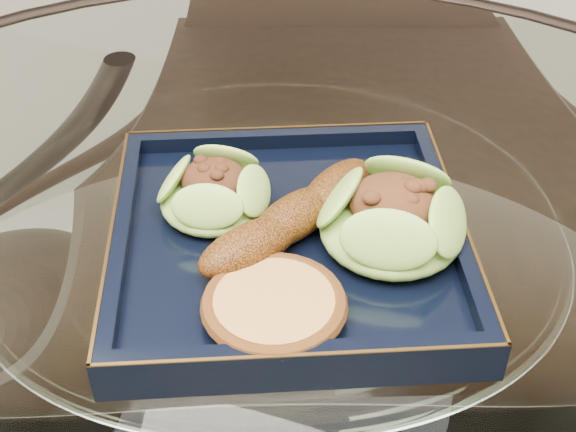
% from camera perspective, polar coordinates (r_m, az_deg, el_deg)
% --- Properties ---
extents(dining_table, '(1.13, 1.13, 0.77)m').
position_cam_1_polar(dining_table, '(0.74, -0.94, -13.33)').
color(dining_table, white).
rests_on(dining_table, ground).
extents(dining_chair, '(0.50, 0.50, 0.91)m').
position_cam_1_polar(dining_chair, '(1.15, 3.13, 2.65)').
color(dining_chair, black).
rests_on(dining_chair, ground).
extents(navy_plate, '(0.35, 0.35, 0.02)m').
position_cam_1_polar(navy_plate, '(0.63, -0.00, -2.14)').
color(navy_plate, black).
rests_on(navy_plate, dining_table).
extents(lettuce_wrap_left, '(0.11, 0.11, 0.03)m').
position_cam_1_polar(lettuce_wrap_left, '(0.64, -5.26, 1.49)').
color(lettuce_wrap_left, olive).
rests_on(lettuce_wrap_left, navy_plate).
extents(lettuce_wrap_right, '(0.14, 0.14, 0.04)m').
position_cam_1_polar(lettuce_wrap_right, '(0.61, 7.37, -0.47)').
color(lettuce_wrap_right, '#62992C').
rests_on(lettuce_wrap_right, navy_plate).
extents(roasted_plantain, '(0.11, 0.17, 0.03)m').
position_cam_1_polar(roasted_plantain, '(0.61, 0.44, -0.07)').
color(roasted_plantain, '#62310A').
rests_on(roasted_plantain, navy_plate).
extents(crumb_patty, '(0.10, 0.10, 0.02)m').
position_cam_1_polar(crumb_patty, '(0.55, -0.99, -6.51)').
color(crumb_patty, '#C98D43').
rests_on(crumb_patty, navy_plate).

